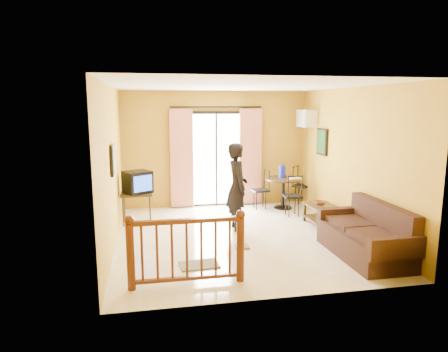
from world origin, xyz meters
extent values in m
plane|color=beige|center=(0.00, 0.00, 0.00)|extent=(5.00, 5.00, 0.00)
plane|color=white|center=(0.00, 0.00, 2.80)|extent=(5.00, 5.00, 0.00)
plane|color=#B78C23|center=(0.00, 2.50, 1.40)|extent=(4.50, 0.00, 4.50)
plane|color=#B78C23|center=(0.00, -2.50, 1.40)|extent=(4.50, 0.00, 4.50)
plane|color=#B78C23|center=(-2.25, 0.00, 1.40)|extent=(0.00, 5.00, 5.00)
plane|color=#B78C23|center=(2.25, 0.00, 1.40)|extent=(0.00, 5.00, 5.00)
cube|color=black|center=(0.00, 2.48, 1.15)|extent=(1.34, 0.03, 2.34)
cube|color=white|center=(0.00, 2.45, 1.15)|extent=(1.20, 0.04, 2.20)
cube|color=black|center=(0.00, 2.43, 1.15)|extent=(0.04, 0.02, 2.20)
cube|color=beige|center=(-0.85, 2.40, 1.20)|extent=(0.55, 0.08, 2.35)
cube|color=beige|center=(0.85, 2.40, 1.20)|extent=(0.55, 0.08, 2.35)
cylinder|color=black|center=(0.00, 2.40, 2.42)|extent=(2.20, 0.04, 0.04)
cube|color=black|center=(-1.90, 1.29, 0.63)|extent=(0.65, 0.54, 0.04)
cylinder|color=black|center=(-2.17, 1.07, 0.32)|extent=(0.04, 0.04, 0.63)
cylinder|color=black|center=(-1.63, 1.07, 0.32)|extent=(0.04, 0.04, 0.63)
cylinder|color=black|center=(-2.17, 1.51, 0.32)|extent=(0.04, 0.04, 0.63)
cylinder|color=black|center=(-1.63, 1.51, 0.32)|extent=(0.04, 0.04, 0.63)
cube|color=black|center=(-1.87, 1.29, 0.88)|extent=(0.67, 0.65, 0.46)
cube|color=blue|center=(-1.75, 1.09, 0.88)|extent=(0.36, 0.21, 0.33)
cube|color=black|center=(-2.22, -0.20, 1.55)|extent=(0.04, 0.42, 0.52)
cube|color=#5E5B51|center=(-2.19, -0.20, 1.55)|extent=(0.01, 0.34, 0.44)
cylinder|color=black|center=(1.54, 1.88, 0.72)|extent=(0.88, 0.88, 0.04)
cylinder|color=black|center=(1.54, 1.88, 0.36)|extent=(0.08, 0.08, 0.72)
cylinder|color=black|center=(1.54, 1.88, 0.01)|extent=(0.43, 0.43, 0.03)
cylinder|color=#151ECC|center=(1.53, 1.98, 0.89)|extent=(0.16, 0.16, 0.30)
cube|color=#EDE8CA|center=(1.80, 1.78, 0.75)|extent=(0.30, 0.22, 0.02)
cube|color=white|center=(2.10, 1.95, 2.15)|extent=(0.30, 0.60, 0.40)
cube|color=gray|center=(1.95, 1.95, 2.15)|extent=(0.02, 0.56, 0.36)
cube|color=black|center=(2.22, 1.30, 1.65)|extent=(0.04, 0.50, 0.60)
cube|color=black|center=(2.19, 1.30, 1.65)|extent=(0.01, 0.42, 0.52)
cube|color=black|center=(1.85, 0.31, 0.41)|extent=(0.54, 0.97, 0.04)
cube|color=black|center=(1.85, 0.31, 0.13)|extent=(0.50, 0.93, 0.03)
cube|color=black|center=(1.63, -0.12, 0.20)|extent=(0.05, 0.05, 0.41)
cube|color=black|center=(2.07, -0.12, 0.20)|extent=(0.05, 0.05, 0.41)
cube|color=black|center=(1.63, 0.74, 0.20)|extent=(0.05, 0.05, 0.41)
cube|color=black|center=(2.07, 0.74, 0.20)|extent=(0.05, 0.05, 0.41)
imported|color=brown|center=(1.85, 0.45, 0.46)|extent=(0.29, 0.29, 0.07)
cube|color=black|center=(1.80, -1.37, 0.22)|extent=(0.88, 1.73, 0.43)
cube|color=black|center=(2.12, -1.37, 0.59)|extent=(0.21, 1.72, 0.59)
cube|color=black|center=(1.80, -2.21, 0.45)|extent=(0.86, 0.18, 0.32)
cube|color=black|center=(1.80, -0.53, 0.45)|extent=(0.86, 0.18, 0.32)
cube|color=black|center=(1.75, -1.75, 0.46)|extent=(0.60, 0.71, 0.11)
cube|color=black|center=(1.75, -1.00, 0.46)|extent=(0.60, 0.71, 0.11)
imported|color=black|center=(0.08, 0.47, 0.87)|extent=(0.44, 0.65, 1.74)
cylinder|color=#471E0F|center=(-1.90, -1.90, 0.46)|extent=(0.11, 0.11, 0.92)
cylinder|color=#471E0F|center=(-0.40, -1.90, 0.46)|extent=(0.11, 0.11, 0.92)
sphere|color=#471E0F|center=(-1.90, -1.90, 0.97)|extent=(0.13, 0.13, 0.13)
sphere|color=#471E0F|center=(-0.40, -1.90, 0.97)|extent=(0.13, 0.13, 0.13)
cube|color=#471E0F|center=(-1.15, -1.90, 0.92)|extent=(1.55, 0.08, 0.06)
cube|color=#471E0F|center=(-1.15, -1.90, 0.10)|extent=(1.55, 0.06, 0.05)
cube|color=#605B4D|center=(-0.90, -1.24, 0.01)|extent=(0.63, 0.45, 0.02)
cube|color=brown|center=(-0.13, -0.60, 0.01)|extent=(0.11, 0.25, 0.03)
cube|color=brown|center=(0.01, -0.60, 0.01)|extent=(0.11, 0.25, 0.03)
camera|label=1|loc=(-1.62, -7.08, 2.45)|focal=32.00mm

